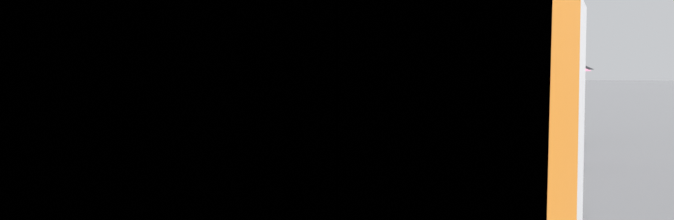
{
  "view_description": "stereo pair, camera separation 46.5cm",
  "coord_description": "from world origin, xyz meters",
  "views": [
    {
      "loc": [
        -1.58,
        9.09,
        2.03
      ],
      "look_at": [
        -0.04,
        0.18,
        1.05
      ],
      "focal_mm": 46.02,
      "sensor_mm": 36.0,
      "label": 1
    },
    {
      "loc": [
        -2.04,
        9.0,
        2.03
      ],
      "look_at": [
        -0.04,
        0.18,
        1.05
      ],
      "focal_mm": 46.02,
      "sensor_mm": 36.0,
      "label": 2
    }
  ],
  "objects": [
    {
      "name": "pedestrian_far_side",
      "position": [
        0.55,
        0.27,
        1.58
      ],
      "size": [
        1.04,
        1.04,
        2.15
      ],
      "color": "black",
      "rests_on": "ground"
    },
    {
      "name": "shopping_cart_vendor",
      "position": [
        -0.28,
        -0.41,
        0.57
      ],
      "size": [
        0.79,
        0.95,
        1.04
      ],
      "color": "#1951B2",
      "rests_on": "ground"
    },
    {
      "name": "pedestrian_white_side",
      "position": [
        -1.34,
        0.67,
        1.57
      ],
      "size": [
        1.04,
        1.04,
        2.15
      ],
      "color": "black",
      "rests_on": "ground"
    },
    {
      "name": "pedestrian_black_side",
      "position": [
        -0.24,
        -1.67,
        1.57
      ],
      "size": [
        1.04,
        1.04,
        2.15
      ],
      "color": "black",
      "rests_on": "ground"
    },
    {
      "name": "cargo_van_parked_right",
      "position": [
        3.5,
        0.02,
        1.18
      ],
      "size": [
        2.25,
        5.36,
        2.6
      ],
      "color": "gray",
      "rests_on": "ground"
    },
    {
      "name": "hand_dolly_boxes",
      "position": [
        0.59,
        -0.1,
        0.49
      ],
      "size": [
        0.54,
        0.72,
        1.32
      ],
      "color": "#515156",
      "rests_on": "ground"
    },
    {
      "name": "pedestrian_pink_side",
      "position": [
        -1.32,
        -1.43,
        1.58
      ],
      "size": [
        1.04,
        1.04,
        2.15
      ],
      "color": "black",
      "rests_on": "ground"
    },
    {
      "name": "ground_plane",
      "position": [
        0.0,
        0.0,
        0.0
      ],
      "size": [
        90.0,
        90.0,
        0.0
      ],
      "primitive_type": "plane",
      "color": "#5B5B5E"
    }
  ]
}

